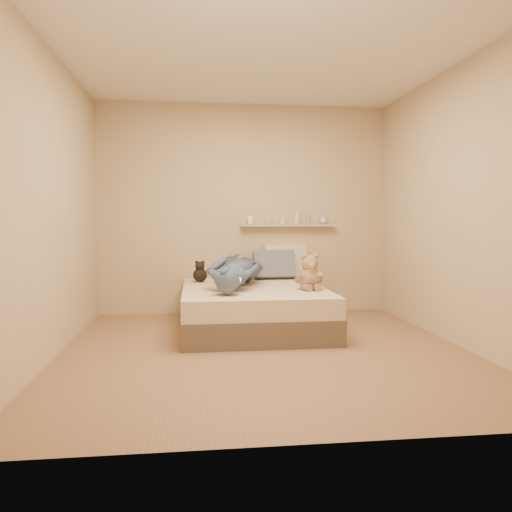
{
  "coord_description": "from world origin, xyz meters",
  "views": [
    {
      "loc": [
        -0.61,
        -4.35,
        1.15
      ],
      "look_at": [
        0.0,
        0.65,
        0.8
      ],
      "focal_mm": 35.0,
      "sensor_mm": 36.0,
      "label": 1
    }
  ],
  "objects": [
    {
      "name": "dark_plush",
      "position": [
        -0.56,
        1.4,
        0.56
      ],
      "size": [
        0.16,
        0.16,
        0.25
      ],
      "color": "black",
      "rests_on": "bed"
    },
    {
      "name": "shelf_bottles",
      "position": [
        0.65,
        1.84,
        1.18
      ],
      "size": [
        1.04,
        0.13,
        0.19
      ],
      "color": "silver",
      "rests_on": "wall_shelf"
    },
    {
      "name": "bed",
      "position": [
        0.0,
        0.93,
        0.22
      ],
      "size": [
        1.5,
        1.9,
        0.45
      ],
      "color": "brown",
      "rests_on": "floor"
    },
    {
      "name": "room",
      "position": [
        0.0,
        0.0,
        1.3
      ],
      "size": [
        3.8,
        3.8,
        3.8
      ],
      "color": "#896547",
      "rests_on": "ground"
    },
    {
      "name": "person",
      "position": [
        -0.18,
        0.97,
        0.63
      ],
      "size": [
        0.89,
        1.6,
        0.36
      ],
      "primitive_type": "imported",
      "rotation": [
        0.0,
        0.0,
        2.91
      ],
      "color": "#425069",
      "rests_on": "bed"
    },
    {
      "name": "pillow_cream",
      "position": [
        0.5,
        1.76,
        0.65
      ],
      "size": [
        0.59,
        0.34,
        0.42
      ],
      "primitive_type": "cube",
      "rotation": [
        -0.17,
        0.0,
        0.22
      ],
      "color": "beige",
      "rests_on": "bed"
    },
    {
      "name": "pillow_grey",
      "position": [
        0.34,
        1.62,
        0.62
      ],
      "size": [
        0.51,
        0.29,
        0.37
      ],
      "primitive_type": "cube",
      "rotation": [
        -0.43,
        0.0,
        0.03
      ],
      "color": "slate",
      "rests_on": "bed"
    },
    {
      "name": "wall_shelf",
      "position": [
        0.55,
        1.84,
        1.1
      ],
      "size": [
        1.2,
        0.12,
        0.03
      ],
      "primitive_type": "cube",
      "color": "tan",
      "rests_on": "wall_back"
    },
    {
      "name": "teddy_bear",
      "position": [
        0.55,
        0.63,
        0.61
      ],
      "size": [
        0.31,
        0.3,
        0.38
      ],
      "color": "#9B7055",
      "rests_on": "bed"
    },
    {
      "name": "game_console",
      "position": [
        -0.25,
        0.42,
        0.58
      ],
      "size": [
        0.16,
        0.08,
        0.05
      ],
      "color": "silver",
      "rests_on": "bed"
    }
  ]
}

